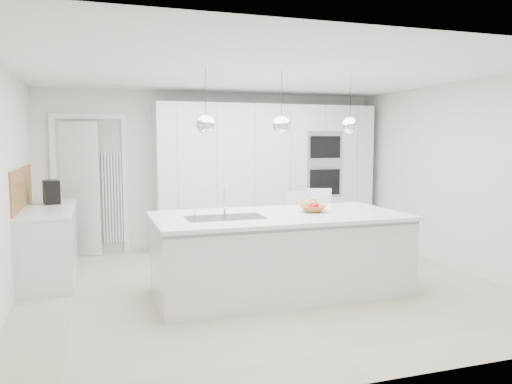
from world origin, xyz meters
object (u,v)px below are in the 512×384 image
object	(u,v)px
island_base	(281,256)
espresso_machine	(51,192)
bar_stool_left	(300,231)
bar_stool_right	(323,229)
fruit_bowl	(313,209)

from	to	relation	value
island_base	espresso_machine	bearing A→B (deg)	143.95
island_base	espresso_machine	xyz separation A→B (m)	(-2.53, 1.84, 0.63)
bar_stool_left	espresso_machine	bearing A→B (deg)	156.68
island_base	bar_stool_right	distance (m)	1.31
fruit_bowl	bar_stool_left	xyz separation A→B (m)	(0.20, 0.83, -0.42)
island_base	bar_stool_right	world-z (taller)	bar_stool_right
bar_stool_right	fruit_bowl	bearing A→B (deg)	-103.01
bar_stool_left	fruit_bowl	bearing A→B (deg)	-110.29
bar_stool_right	island_base	bearing A→B (deg)	-117.12
fruit_bowl	bar_stool_right	distance (m)	1.05
island_base	fruit_bowl	world-z (taller)	fruit_bowl
espresso_machine	bar_stool_right	distance (m)	3.65
island_base	bar_stool_right	bearing A→B (deg)	43.11
bar_stool_left	island_base	bearing A→B (deg)	-131.56
espresso_machine	bar_stool_left	xyz separation A→B (m)	(3.16, -0.93, -0.54)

